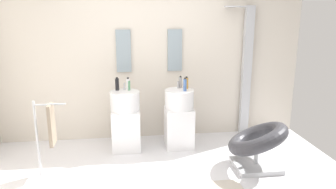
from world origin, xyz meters
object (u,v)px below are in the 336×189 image
Objects in this scene: soap_bottle_blue at (185,85)px; soap_bottle_black at (117,84)px; pedestal_sink_left at (126,120)px; towel_rack at (49,127)px; pedestal_sink_right at (179,118)px; shower_column at (246,69)px; soap_bottle_amber at (186,83)px; soap_bottle_white at (128,84)px; lounge_chair at (257,142)px; soap_bottle_green at (129,85)px; soap_bottle_grey at (180,82)px.

soap_bottle_black is at bearing 170.04° from soap_bottle_blue.
pedestal_sink_left is 1.14m from towel_rack.
towel_rack is 4.96× the size of soap_bottle_blue.
pedestal_sink_right is 0.47× the size of shower_column.
soap_bottle_black is 1.00m from soap_bottle_amber.
pedestal_sink_left is at bearing -119.42° from soap_bottle_white.
pedestal_sink_left is at bearing 153.72° from lounge_chair.
soap_bottle_white is at bearing 178.40° from soap_bottle_amber.
towel_rack is at bearing -141.75° from soap_bottle_green.
towel_rack is 5.39× the size of soap_bottle_grey.
shower_column is 11.64× the size of soap_bottle_grey.
shower_column is 2.04m from soap_bottle_black.
shower_column reaches higher than towel_rack.
pedestal_sink_right is at bearing -6.01° from soap_bottle_black.
pedestal_sink_left is 1.02× the size of towel_rack.
pedestal_sink_right is 0.53m from soap_bottle_grey.
lounge_chair is 5.84× the size of soap_bottle_white.
shower_column reaches higher than soap_bottle_black.
soap_bottle_grey is at bearing 4.41° from soap_bottle_green.
pedestal_sink_left is at bearing 180.00° from pedestal_sink_right.
towel_rack is 6.06× the size of soap_bottle_green.
towel_rack is at bearing -161.03° from soap_bottle_blue.
soap_bottle_amber is at bearing -161.68° from shower_column.
towel_rack is 1.15m from soap_bottle_black.
pedestal_sink_right is 1.02× the size of towel_rack.
pedestal_sink_left is at bearing -170.29° from soap_bottle_grey.
soap_bottle_blue is 0.15m from soap_bottle_amber.
soap_bottle_black is (0.79, 0.77, 0.32)m from towel_rack.
soap_bottle_blue is at bearing -9.96° from soap_bottle_black.
pedestal_sink_left is at bearing 36.90° from towel_rack.
soap_bottle_white is 0.77m from soap_bottle_grey.
soap_bottle_white reaches higher than soap_bottle_amber.
soap_bottle_green is (0.01, -0.01, -0.01)m from soap_bottle_white.
pedestal_sink_right reaches higher than lounge_chair.
pedestal_sink_left is at bearing -175.85° from soap_bottle_amber.
soap_bottle_grey is at bearing 135.68° from soap_bottle_amber.
pedestal_sink_right is 1.36m from shower_column.
soap_bottle_white is 0.84m from soap_bottle_amber.
soap_bottle_grey is (-1.09, -0.26, -0.13)m from shower_column.
soap_bottle_amber is 1.14× the size of soap_bottle_green.
soap_bottle_white is at bearing -170.46° from shower_column.
soap_bottle_grey is at bearing 131.07° from lounge_chair.
soap_bottle_black reaches higher than soap_bottle_amber.
soap_bottle_grey is (-0.83, 0.95, 0.60)m from lounge_chair.
soap_bottle_blue is (1.74, 0.60, 0.33)m from towel_rack.
soap_bottle_white is at bearing 168.48° from soap_bottle_blue.
soap_bottle_grey is at bearing 74.43° from pedestal_sink_right.
soap_bottle_amber reaches higher than pedestal_sink_left.
soap_bottle_amber is at bearing 4.15° from pedestal_sink_left.
shower_column is 1.17m from soap_bottle_blue.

